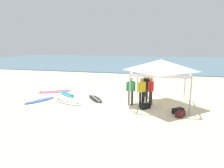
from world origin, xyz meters
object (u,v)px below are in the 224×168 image
at_px(person_yellow, 142,90).
at_px(gear_bag_on_sand, 180,114).
at_px(surfboard_white, 69,103).
at_px(surfboard_black, 95,99).
at_px(person_orange, 146,83).
at_px(person_green, 131,89).
at_px(person_red, 151,90).
at_px(gear_bag_near_tent, 178,111).
at_px(gear_bag_by_pole, 145,106).
at_px(surfboard_blue, 40,100).
at_px(surfboard_pink, 55,91).
at_px(person_black, 146,86).
at_px(surfboard_cyan, 67,94).
at_px(canopy_tent, 161,65).

relative_size(person_yellow, gear_bag_on_sand, 2.85).
relative_size(surfboard_white, surfboard_black, 1.14).
xyz_separation_m(surfboard_white, person_orange, (4.55, 2.82, 0.95)).
relative_size(surfboard_black, person_green, 1.22).
distance_m(surfboard_white, person_red, 5.14).
distance_m(gear_bag_near_tent, gear_bag_by_pole, 1.83).
bearing_deg(person_yellow, surfboard_black, 166.46).
height_order(surfboard_blue, person_red, person_red).
bearing_deg(gear_bag_on_sand, surfboard_blue, 175.16).
height_order(person_yellow, person_orange, same).
height_order(surfboard_pink, person_black, person_black).
bearing_deg(gear_bag_on_sand, person_yellow, 148.85).
xyz_separation_m(person_red, gear_bag_on_sand, (1.63, -1.55, -0.85)).
xyz_separation_m(surfboard_cyan, gear_bag_by_pole, (5.87, -1.83, 0.10)).
distance_m(surfboard_black, gear_bag_by_pole, 3.65).
xyz_separation_m(surfboard_cyan, person_black, (5.73, -0.31, 0.95)).
relative_size(person_red, gear_bag_by_pole, 2.85).
xyz_separation_m(surfboard_black, person_orange, (3.26, 1.53, 0.95)).
bearing_deg(canopy_tent, person_red, -125.75).
xyz_separation_m(surfboard_white, gear_bag_near_tent, (6.53, -0.30, 0.10)).
height_order(gear_bag_near_tent, gear_bag_by_pole, same).
bearing_deg(gear_bag_by_pole, gear_bag_near_tent, -12.79).
distance_m(surfboard_cyan, gear_bag_near_tent, 7.98).
relative_size(canopy_tent, gear_bag_by_pole, 5.60).
distance_m(surfboard_pink, person_orange, 7.09).
bearing_deg(surfboard_black, gear_bag_on_sand, -21.16).
bearing_deg(surfboard_pink, surfboard_black, -17.81).
height_order(surfboard_pink, person_green, person_green).
distance_m(surfboard_black, person_black, 3.46).
relative_size(surfboard_cyan, surfboard_white, 0.83).
distance_m(surfboard_cyan, person_black, 5.81).
bearing_deg(surfboard_white, person_orange, 31.74).
bearing_deg(canopy_tent, person_yellow, -137.00).
distance_m(surfboard_black, surfboard_pink, 3.95).
height_order(surfboard_black, person_green, person_green).
height_order(canopy_tent, surfboard_blue, canopy_tent).
xyz_separation_m(surfboard_blue, person_green, (5.91, 0.60, 0.95)).
xyz_separation_m(surfboard_cyan, surfboard_pink, (-1.34, 0.56, -0.00)).
bearing_deg(gear_bag_by_pole, canopy_tent, 61.08).
bearing_deg(person_red, surfboard_white, -171.27).
relative_size(surfboard_white, person_red, 1.40).
bearing_deg(surfboard_cyan, gear_bag_near_tent, -16.30).
bearing_deg(canopy_tent, surfboard_pink, 172.70).
distance_m(surfboard_blue, gear_bag_near_tent, 8.63).
xyz_separation_m(surfboard_pink, gear_bag_by_pole, (7.21, -2.39, 0.10)).
height_order(surfboard_blue, person_orange, person_orange).
bearing_deg(gear_bag_on_sand, surfboard_pink, 160.21).
distance_m(person_red, person_green, 1.19).
height_order(surfboard_black, person_orange, person_orange).
height_order(canopy_tent, person_orange, canopy_tent).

